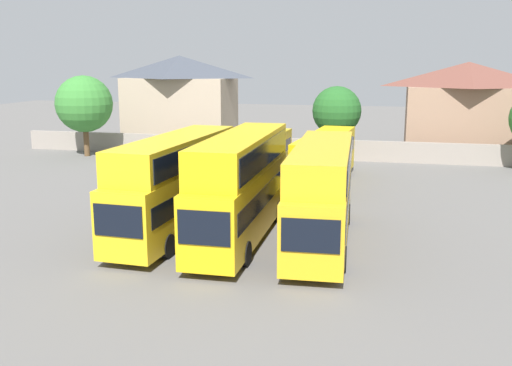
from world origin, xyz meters
The scene contains 11 objects.
ground centered at (0.00, 18.00, 0.00)m, with size 140.00×140.00×0.00m, color #605E5B.
depot_boundary_wall centered at (0.00, 24.45, 0.90)m, with size 56.00×0.50×1.80m, color gray.
bus_1 centered at (-3.55, 0.39, 2.77)m, with size 3.05×11.65×4.92m.
bus_2 centered at (-0.08, 0.20, 2.89)m, with size 2.62×11.86×5.15m.
bus_3 centered at (3.81, 0.43, 2.69)m, with size 3.15×11.91×4.75m.
bus_4 centered at (-2.39, 14.44, 1.87)m, with size 2.98×10.74×3.26m.
bus_5 centered at (2.45, 14.11, 2.02)m, with size 3.39×11.68×3.54m.
house_terrace_left centered at (-14.64, 30.96, 4.66)m, with size 11.29×6.91×9.16m.
house_terrace_centre centered at (13.56, 29.96, 4.35)m, with size 11.14×6.50×8.54m.
tree_left_of_lot centered at (2.01, 26.95, 4.13)m, with size 4.48×4.48×6.39m.
tree_behind_wall centered at (-20.36, 21.45, 4.77)m, with size 5.13×5.13×7.35m.
Camera 1 is at (6.85, -26.35, 8.66)m, focal length 40.49 mm.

